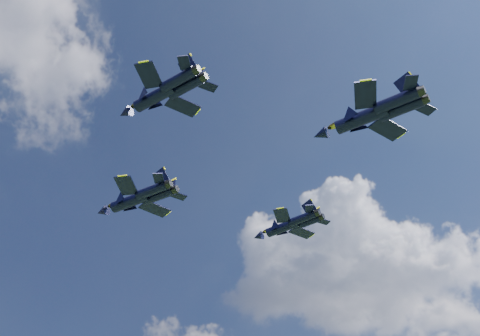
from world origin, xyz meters
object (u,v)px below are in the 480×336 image
jet_lead (128,202)px  jet_left (153,98)px  jet_slot (358,119)px  jet_right (281,228)px

jet_lead → jet_left: 28.02m
jet_lead → jet_slot: jet_slot is taller
jet_slot → jet_lead: bearing=92.6°
jet_right → jet_lead: bearing=142.2°
jet_right → jet_slot: 30.11m
jet_right → jet_slot: jet_slot is taller
jet_left → jet_slot: 29.19m
jet_left → jet_slot: (26.14, -12.79, 2.20)m
jet_lead → jet_left: jet_lead is taller
jet_lead → jet_slot: size_ratio=0.95×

